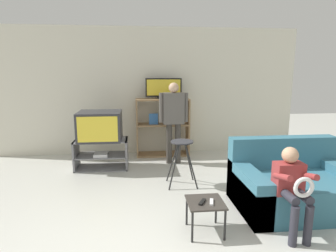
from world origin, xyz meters
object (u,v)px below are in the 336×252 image
object	(u,v)px
folding_stool	(182,150)
snack_table	(205,206)
remote_control_white	(211,202)
person_seated_child	(292,184)
television_main	(100,126)
couch	(294,186)
tv_stand	(102,154)
television_flat	(164,89)
media_shelf	(163,127)
person_standing_adult	(174,115)
remote_control_black	(202,202)

from	to	relation	value
folding_stool	snack_table	size ratio (longest dim) A/B	1.80
remote_control_white	person_seated_child	world-z (taller)	person_seated_child
television_main	folding_stool	xyz separation A→B (m)	(1.31, -0.90, -0.23)
couch	person_seated_child	size ratio (longest dim) A/B	1.57
tv_stand	television_main	world-z (taller)	television_main
folding_stool	remote_control_white	xyz separation A→B (m)	(0.11, -1.35, -0.19)
television_flat	remote_control_white	size ratio (longest dim) A/B	5.03
media_shelf	folding_stool	size ratio (longest dim) A/B	1.69
television_flat	snack_table	bearing A→B (deg)	-86.49
television_main	person_standing_adult	distance (m)	1.33
television_flat	remote_control_black	distance (m)	3.15
media_shelf	television_main	bearing A→B (deg)	-148.21
remote_control_white	tv_stand	bearing A→B (deg)	136.95
person_seated_child	tv_stand	bearing A→B (deg)	133.87
remote_control_black	remote_control_white	distance (m)	0.10
folding_stool	snack_table	world-z (taller)	folding_stool
snack_table	person_standing_adult	distance (m)	2.46
television_main	remote_control_white	distance (m)	2.69
media_shelf	person_standing_adult	bearing A→B (deg)	-73.66
tv_stand	media_shelf	size ratio (longest dim) A/B	0.79
remote_control_white	person_seated_child	bearing A→B (deg)	10.10
tv_stand	snack_table	size ratio (longest dim) A/B	2.41
media_shelf	snack_table	bearing A→B (deg)	-85.95
snack_table	couch	bearing A→B (deg)	20.13
television_main	remote_control_white	bearing A→B (deg)	-57.76
media_shelf	person_standing_adult	xyz separation A→B (m)	(0.16, -0.54, 0.31)
television_main	couch	size ratio (longest dim) A/B	0.50
television_flat	remote_control_black	size ratio (longest dim) A/B	5.03
snack_table	remote_control_white	bearing A→B (deg)	-36.71
television_main	television_flat	world-z (taller)	television_flat
remote_control_white	television_flat	bearing A→B (deg)	109.47
television_flat	snack_table	world-z (taller)	television_flat
snack_table	television_main	bearing A→B (deg)	121.69
media_shelf	snack_table	distance (m)	2.95
television_flat	couch	size ratio (longest dim) A/B	0.50
tv_stand	folding_stool	bearing A→B (deg)	-35.03
folding_stool	person_seated_child	world-z (taller)	person_seated_child
couch	person_seated_child	bearing A→B (deg)	-122.56
snack_table	remote_control_black	bearing A→B (deg)	-144.89
couch	person_standing_adult	xyz separation A→B (m)	(-1.30, 1.92, 0.64)
television_main	folding_stool	distance (m)	1.60
remote_control_white	person_seated_child	xyz separation A→B (m)	(0.83, -0.07, 0.19)
media_shelf	couch	bearing A→B (deg)	-59.42
snack_table	person_seated_child	distance (m)	0.93
snack_table	television_flat	bearing A→B (deg)	93.51
media_shelf	remote_control_white	xyz separation A→B (m)	(0.26, -2.96, -0.24)
folding_stool	person_standing_adult	size ratio (longest dim) A/B	0.46
folding_stool	person_standing_adult	xyz separation A→B (m)	(0.00, 1.07, 0.36)
person_seated_child	snack_table	bearing A→B (deg)	172.80
snack_table	person_seated_child	size ratio (longest dim) A/B	0.41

